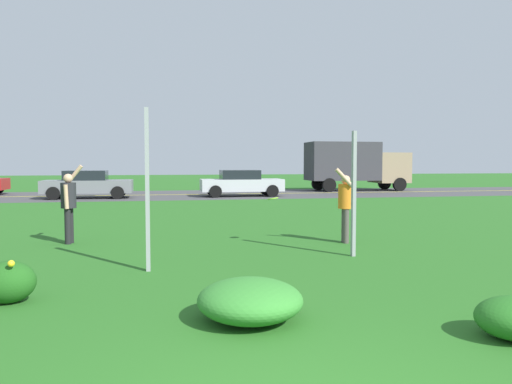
% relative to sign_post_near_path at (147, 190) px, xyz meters
% --- Properties ---
extents(ground_plane, '(120.00, 120.00, 0.00)m').
position_rel_sign_post_near_path_xyz_m(ground_plane, '(1.16, 7.31, -1.40)').
color(ground_plane, '#26601E').
extents(highway_strip, '(120.00, 8.75, 0.01)m').
position_rel_sign_post_near_path_xyz_m(highway_strip, '(1.16, 20.19, -1.39)').
color(highway_strip, '#424244').
rests_on(highway_strip, ground).
extents(highway_center_stripe, '(120.00, 0.16, 0.00)m').
position_rel_sign_post_near_path_xyz_m(highway_center_stripe, '(1.16, 20.19, -1.39)').
color(highway_center_stripe, yellow).
rests_on(highway_center_stripe, ground).
extents(daylily_clump_mid_center, '(1.25, 1.30, 0.49)m').
position_rel_sign_post_near_path_xyz_m(daylily_clump_mid_center, '(1.24, -2.94, -1.16)').
color(daylily_clump_mid_center, '#337F2D').
rests_on(daylily_clump_mid_center, ground).
extents(daylily_clump_front_center, '(0.72, 0.61, 0.61)m').
position_rel_sign_post_near_path_xyz_m(daylily_clump_front_center, '(-1.78, -1.61, -1.12)').
color(daylily_clump_front_center, '#1E5619').
rests_on(daylily_clump_front_center, ground).
extents(sign_post_near_path, '(0.07, 0.10, 2.80)m').
position_rel_sign_post_near_path_xyz_m(sign_post_near_path, '(0.00, 0.00, 0.00)').
color(sign_post_near_path, '#93969B').
rests_on(sign_post_near_path, ground).
extents(sign_post_by_roadside, '(0.07, 0.10, 2.49)m').
position_rel_sign_post_near_path_xyz_m(sign_post_by_roadside, '(3.98, 0.60, -0.15)').
color(sign_post_by_roadside, '#93969B').
rests_on(sign_post_by_roadside, ground).
extents(person_thrower_dark_shirt, '(0.49, 0.51, 1.82)m').
position_rel_sign_post_near_path_xyz_m(person_thrower_dark_shirt, '(-1.85, 3.29, -0.43)').
color(person_thrower_dark_shirt, '#232328').
rests_on(person_thrower_dark_shirt, ground).
extents(person_catcher_orange_shirt, '(0.50, 0.51, 1.75)m').
position_rel_sign_post_near_path_xyz_m(person_catcher_orange_shirt, '(4.43, 2.18, -0.46)').
color(person_catcher_orange_shirt, orange).
rests_on(person_catcher_orange_shirt, ground).
extents(frisbee_lime, '(0.26, 0.25, 0.08)m').
position_rel_sign_post_near_path_xyz_m(frisbee_lime, '(2.77, 2.46, -0.36)').
color(frisbee_lime, '#8CD133').
extents(car_gray_center_left, '(4.50, 2.00, 1.45)m').
position_rel_sign_post_near_path_xyz_m(car_gray_center_left, '(-3.51, 18.23, -0.66)').
color(car_gray_center_left, slate).
rests_on(car_gray_center_left, ground).
extents(car_silver_center_right, '(4.50, 2.00, 1.45)m').
position_rel_sign_post_near_path_xyz_m(car_silver_center_right, '(4.61, 18.23, -0.66)').
color(car_silver_center_right, '#B7BABF').
rests_on(car_silver_center_right, ground).
extents(box_truck_tan, '(6.70, 2.46, 3.20)m').
position_rel_sign_post_near_path_xyz_m(box_truck_tan, '(12.93, 22.16, 0.41)').
color(box_truck_tan, '#937F60').
rests_on(box_truck_tan, ground).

